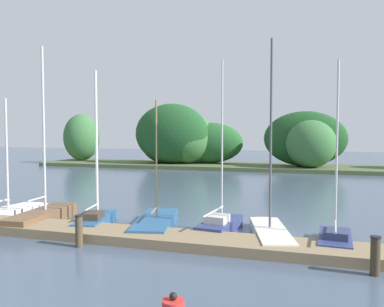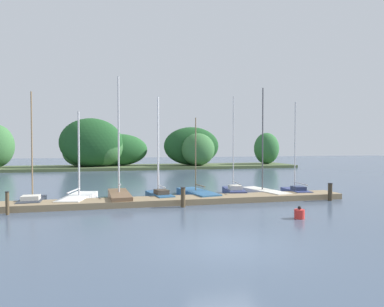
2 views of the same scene
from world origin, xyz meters
name	(u,v)px [view 2 (image 2 of 2)]	position (x,y,z in m)	size (l,w,h in m)	color
ground	(226,246)	(0.00, 0.00, 0.00)	(160.00, 160.00, 0.00)	#425166
dock_pier	(181,200)	(0.00, 8.41, 0.17)	(20.78, 1.80, 0.35)	#847051
far_shore	(125,149)	(-2.80, 37.80, 2.88)	(45.98, 8.00, 7.26)	#4C5B38
sailboat_0	(32,200)	(-8.56, 9.71, 0.30)	(1.46, 3.14, 6.60)	#232833
sailboat_1	(79,197)	(-6.06, 10.24, 0.27)	(2.15, 4.43, 5.56)	white
sailboat_2	(119,195)	(-3.63, 9.81, 0.39)	(1.50, 4.45, 7.71)	brown
sailboat_3	(159,193)	(-1.14, 9.99, 0.40)	(1.59, 3.38, 6.58)	#285684
sailboat_4	(196,193)	(1.43, 10.42, 0.24)	(2.21, 4.60, 5.32)	#285684
sailboat_5	(234,190)	(4.13, 10.61, 0.33)	(1.43, 3.50, 6.86)	navy
sailboat_6	(263,191)	(6.14, 10.13, 0.30)	(2.07, 4.39, 7.44)	silver
sailboat_7	(296,190)	(8.40, 9.77, 0.32)	(1.24, 3.17, 6.48)	navy
mooring_piling_0	(7,203)	(-9.08, 7.13, 0.59)	(0.20, 0.20, 1.17)	#4C3D28
mooring_piling_1	(183,197)	(-0.13, 7.15, 0.57)	(0.29, 0.29, 1.12)	#4C3D28
mooring_piling_2	(330,192)	(9.27, 7.18, 0.56)	(0.30, 0.30, 1.10)	#3D3323
channel_buoy_0	(299,214)	(4.73, 3.20, 0.23)	(0.48, 0.48, 0.60)	red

